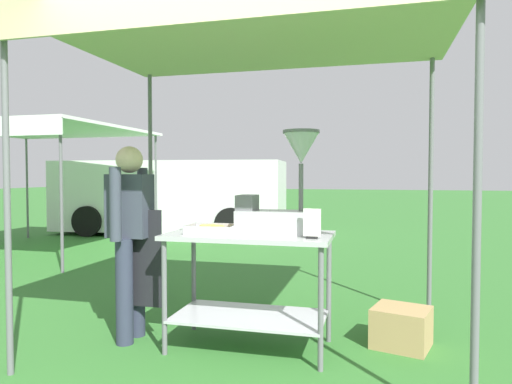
% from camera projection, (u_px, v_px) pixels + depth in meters
% --- Properties ---
extents(ground_plane, '(70.00, 70.00, 0.00)m').
position_uv_depth(ground_plane, '(330.00, 250.00, 8.45)').
color(ground_plane, '#33702D').
extents(stall_canopy, '(3.14, 2.27, 2.53)m').
position_uv_depth(stall_canopy, '(253.00, 42.00, 3.66)').
color(stall_canopy, slate).
rests_on(stall_canopy, ground).
extents(donut_cart, '(1.29, 0.69, 0.91)m').
position_uv_depth(donut_cart, '(250.00, 265.00, 3.63)').
color(donut_cart, '#B7B7BC').
rests_on(donut_cart, ground).
extents(donut_tray, '(0.38, 0.27, 0.07)m').
position_uv_depth(donut_tray, '(212.00, 230.00, 3.59)').
color(donut_tray, '#B7B7BC').
rests_on(donut_tray, donut_cart).
extents(donut_fryer, '(0.64, 0.28, 0.80)m').
position_uv_depth(donut_fryer, '(281.00, 193.00, 3.58)').
color(donut_fryer, '#B7B7BC').
rests_on(donut_fryer, donut_cart).
extents(menu_sign, '(0.13, 0.05, 0.22)m').
position_uv_depth(menu_sign, '(312.00, 226.00, 3.32)').
color(menu_sign, black).
rests_on(menu_sign, donut_cart).
extents(vendor, '(0.45, 0.53, 1.61)m').
position_uv_depth(vendor, '(131.00, 232.00, 3.80)').
color(vendor, '#2D3347').
rests_on(vendor, ground).
extents(supply_crate, '(0.51, 0.49, 0.31)m').
position_uv_depth(supply_crate, '(401.00, 327.00, 3.68)').
color(supply_crate, tan).
rests_on(supply_crate, ground).
extents(van_white, '(5.41, 2.46, 1.69)m').
position_uv_depth(van_white, '(171.00, 196.00, 10.90)').
color(van_white, white).
rests_on(van_white, ground).
extents(neighbour_tent, '(3.26, 3.07, 2.20)m').
position_uv_depth(neighbour_tent, '(37.00, 131.00, 8.09)').
color(neighbour_tent, slate).
rests_on(neighbour_tent, ground).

